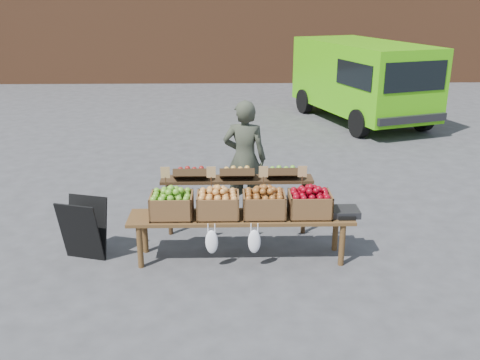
{
  "coord_description": "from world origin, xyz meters",
  "views": [
    {
      "loc": [
        0.77,
        -6.29,
        3.11
      ],
      "look_at": [
        0.93,
        0.12,
        0.85
      ],
      "focal_mm": 40.0,
      "sensor_mm": 36.0,
      "label": 1
    }
  ],
  "objects_px": {
    "back_table": "(237,198)",
    "crate_russet_pears": "(218,205)",
    "crate_golden_apples": "(172,206)",
    "weighing_scale": "(344,212)",
    "display_bench": "(241,237)",
    "delivery_van": "(362,83)",
    "vendor": "(245,159)",
    "chalkboard_sign": "(84,229)",
    "crate_green_apples": "(310,204)",
    "crate_red_apples": "(264,205)"
  },
  "relations": [
    {
      "from": "chalkboard_sign",
      "to": "back_table",
      "type": "xyz_separation_m",
      "value": [
        1.88,
        0.66,
        0.13
      ]
    },
    {
      "from": "delivery_van",
      "to": "crate_golden_apples",
      "type": "distance_m",
      "value": 8.38
    },
    {
      "from": "back_table",
      "to": "weighing_scale",
      "type": "height_order",
      "value": "back_table"
    },
    {
      "from": "vendor",
      "to": "display_bench",
      "type": "height_order",
      "value": "vendor"
    },
    {
      "from": "delivery_van",
      "to": "weighing_scale",
      "type": "bearing_deg",
      "value": -123.39
    },
    {
      "from": "weighing_scale",
      "to": "vendor",
      "type": "bearing_deg",
      "value": 129.76
    },
    {
      "from": "back_table",
      "to": "weighing_scale",
      "type": "bearing_deg",
      "value": -29.25
    },
    {
      "from": "display_bench",
      "to": "crate_russet_pears",
      "type": "height_order",
      "value": "crate_russet_pears"
    },
    {
      "from": "chalkboard_sign",
      "to": "display_bench",
      "type": "distance_m",
      "value": 1.92
    },
    {
      "from": "delivery_van",
      "to": "weighing_scale",
      "type": "relative_size",
      "value": 12.89
    },
    {
      "from": "vendor",
      "to": "weighing_scale",
      "type": "distance_m",
      "value": 1.83
    },
    {
      "from": "back_table",
      "to": "crate_russet_pears",
      "type": "xyz_separation_m",
      "value": [
        -0.24,
        -0.72,
        0.19
      ]
    },
    {
      "from": "crate_russet_pears",
      "to": "chalkboard_sign",
      "type": "bearing_deg",
      "value": 178.05
    },
    {
      "from": "back_table",
      "to": "crate_russet_pears",
      "type": "height_order",
      "value": "back_table"
    },
    {
      "from": "delivery_van",
      "to": "crate_golden_apples",
      "type": "height_order",
      "value": "delivery_van"
    },
    {
      "from": "crate_russet_pears",
      "to": "vendor",
      "type": "bearing_deg",
      "value": 75.44
    },
    {
      "from": "crate_russet_pears",
      "to": "crate_green_apples",
      "type": "distance_m",
      "value": 1.1
    },
    {
      "from": "delivery_van",
      "to": "display_bench",
      "type": "bearing_deg",
      "value": -132.06
    },
    {
      "from": "display_bench",
      "to": "delivery_van",
      "type": "bearing_deg",
      "value": 66.52
    },
    {
      "from": "display_bench",
      "to": "crate_golden_apples",
      "type": "distance_m",
      "value": 0.93
    },
    {
      "from": "delivery_van",
      "to": "chalkboard_sign",
      "type": "xyz_separation_m",
      "value": [
        -5.11,
        -7.3,
        -0.59
      ]
    },
    {
      "from": "delivery_van",
      "to": "crate_russet_pears",
      "type": "height_order",
      "value": "delivery_van"
    },
    {
      "from": "crate_golden_apples",
      "to": "weighing_scale",
      "type": "relative_size",
      "value": 1.47
    },
    {
      "from": "chalkboard_sign",
      "to": "crate_green_apples",
      "type": "distance_m",
      "value": 2.76
    },
    {
      "from": "chalkboard_sign",
      "to": "crate_russet_pears",
      "type": "relative_size",
      "value": 1.56
    },
    {
      "from": "crate_russet_pears",
      "to": "crate_red_apples",
      "type": "distance_m",
      "value": 0.55
    },
    {
      "from": "chalkboard_sign",
      "to": "crate_golden_apples",
      "type": "distance_m",
      "value": 1.14
    },
    {
      "from": "vendor",
      "to": "crate_golden_apples",
      "type": "xyz_separation_m",
      "value": [
        -0.91,
        -1.4,
        -0.14
      ]
    },
    {
      "from": "vendor",
      "to": "weighing_scale",
      "type": "bearing_deg",
      "value": 138.4
    },
    {
      "from": "delivery_van",
      "to": "chalkboard_sign",
      "type": "bearing_deg",
      "value": -143.58
    },
    {
      "from": "display_bench",
      "to": "weighing_scale",
      "type": "distance_m",
      "value": 1.29
    },
    {
      "from": "chalkboard_sign",
      "to": "display_bench",
      "type": "bearing_deg",
      "value": 14.35
    },
    {
      "from": "crate_golden_apples",
      "to": "crate_red_apples",
      "type": "relative_size",
      "value": 1.0
    },
    {
      "from": "crate_golden_apples",
      "to": "vendor",
      "type": "bearing_deg",
      "value": 56.84
    },
    {
      "from": "crate_green_apples",
      "to": "weighing_scale",
      "type": "relative_size",
      "value": 1.47
    },
    {
      "from": "vendor",
      "to": "crate_russet_pears",
      "type": "bearing_deg",
      "value": 84.08
    },
    {
      "from": "delivery_van",
      "to": "crate_russet_pears",
      "type": "xyz_separation_m",
      "value": [
        -3.47,
        -7.35,
        -0.27
      ]
    },
    {
      "from": "vendor",
      "to": "display_bench",
      "type": "distance_m",
      "value": 1.51
    },
    {
      "from": "crate_golden_apples",
      "to": "crate_russet_pears",
      "type": "bearing_deg",
      "value": 0.0
    },
    {
      "from": "delivery_van",
      "to": "back_table",
      "type": "bearing_deg",
      "value": -134.54
    },
    {
      "from": "vendor",
      "to": "chalkboard_sign",
      "type": "distance_m",
      "value": 2.45
    },
    {
      "from": "chalkboard_sign",
      "to": "crate_russet_pears",
      "type": "distance_m",
      "value": 1.67
    },
    {
      "from": "back_table",
      "to": "display_bench",
      "type": "xyz_separation_m",
      "value": [
        0.04,
        -0.72,
        -0.24
      ]
    },
    {
      "from": "chalkboard_sign",
      "to": "crate_russet_pears",
      "type": "height_order",
      "value": "crate_russet_pears"
    },
    {
      "from": "crate_red_apples",
      "to": "delivery_van",
      "type": "bearing_deg",
      "value": 68.35
    },
    {
      "from": "crate_red_apples",
      "to": "chalkboard_sign",
      "type": "bearing_deg",
      "value": 178.54
    },
    {
      "from": "crate_golden_apples",
      "to": "weighing_scale",
      "type": "xyz_separation_m",
      "value": [
        2.08,
        0.0,
        -0.1
      ]
    },
    {
      "from": "crate_russet_pears",
      "to": "crate_red_apples",
      "type": "bearing_deg",
      "value": 0.0
    },
    {
      "from": "delivery_van",
      "to": "back_table",
      "type": "height_order",
      "value": "delivery_van"
    },
    {
      "from": "delivery_van",
      "to": "display_bench",
      "type": "relative_size",
      "value": 1.62
    }
  ]
}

